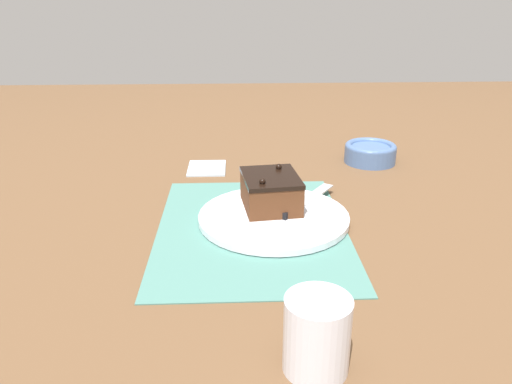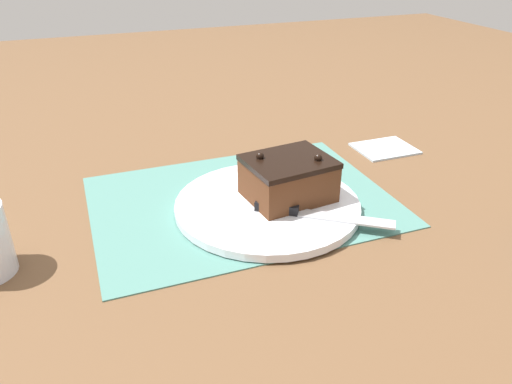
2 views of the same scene
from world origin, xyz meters
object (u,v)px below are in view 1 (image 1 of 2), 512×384
Objects in this scene: chocolate_cake at (271,191)px; cake_plate at (274,217)px; serving_knife at (299,205)px; small_bowl at (370,152)px; drinking_glass at (317,335)px.

cake_plate is at bearing -174.25° from chocolate_cake.
small_bowl is at bearing 89.84° from serving_knife.
chocolate_cake is 1.07× the size of small_bowl.
small_bowl is (0.34, -0.27, 0.02)m from cake_plate.
drinking_glass is (-0.42, 0.03, 0.02)m from serving_knife.
chocolate_cake is 0.06m from serving_knife.
chocolate_cake is at bearing 3.00° from drinking_glass.
serving_knife is (0.03, -0.05, 0.01)m from cake_plate.
chocolate_cake is at bearing -149.23° from serving_knife.
serving_knife is 0.37m from small_bowl.
cake_plate is 1.59× the size of serving_knife.
small_bowl is (0.72, -0.25, -0.02)m from drinking_glass.
small_bowl is at bearing -18.96° from drinking_glass.
drinking_glass is at bearing -177.25° from cake_plate.
drinking_glass is 0.77m from small_bowl.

